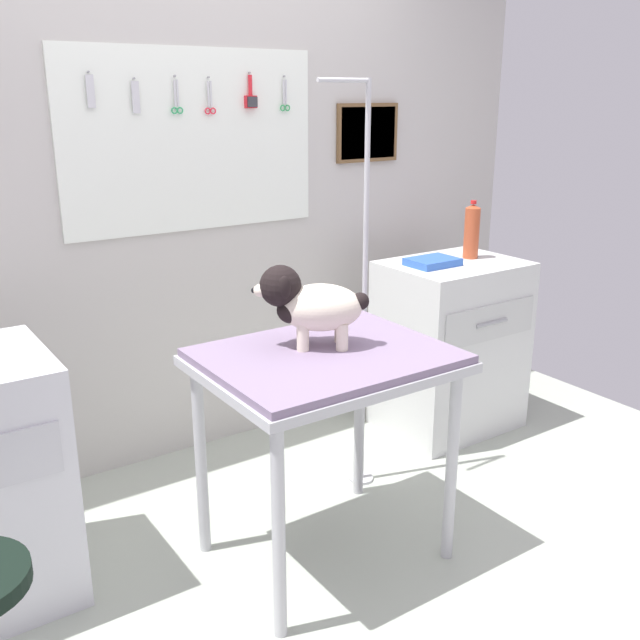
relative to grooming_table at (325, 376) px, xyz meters
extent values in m
cube|color=#A6AE9F|center=(0.00, -0.15, -0.76)|extent=(4.40, 4.00, 0.04)
cube|color=#BCB8B2|center=(0.00, 1.13, 0.41)|extent=(4.00, 0.06, 2.30)
cube|color=white|center=(0.03, 1.09, 0.76)|extent=(1.22, 0.02, 0.80)
cylinder|color=gray|center=(-0.41, 1.08, 1.05)|extent=(0.01, 0.02, 0.01)
cube|color=silver|center=(-0.41, 1.07, 0.97)|extent=(0.03, 0.01, 0.13)
cylinder|color=gray|center=(-0.23, 1.08, 1.02)|extent=(0.01, 0.02, 0.01)
cube|color=silver|center=(-0.23, 1.07, 0.95)|extent=(0.03, 0.01, 0.13)
cylinder|color=gray|center=(-0.04, 1.08, 1.03)|extent=(0.01, 0.02, 0.01)
cube|color=silver|center=(-0.05, 1.07, 0.96)|extent=(0.01, 0.00, 0.11)
cube|color=silver|center=(-0.04, 1.07, 0.96)|extent=(0.01, 0.00, 0.11)
torus|color=#2D9F5D|center=(-0.06, 1.07, 0.89)|extent=(0.03, 0.01, 0.03)
torus|color=#2D9F5D|center=(-0.03, 1.07, 0.89)|extent=(0.03, 0.01, 0.03)
cylinder|color=gray|center=(0.11, 1.08, 1.03)|extent=(0.01, 0.02, 0.01)
cube|color=silver|center=(0.11, 1.07, 0.96)|extent=(0.01, 0.00, 0.11)
cube|color=silver|center=(0.12, 1.07, 0.96)|extent=(0.01, 0.00, 0.11)
torus|color=red|center=(0.10, 1.07, 0.89)|extent=(0.03, 0.01, 0.03)
torus|color=red|center=(0.13, 1.07, 0.89)|extent=(0.03, 0.01, 0.03)
cylinder|color=gray|center=(0.32, 1.08, 1.05)|extent=(0.01, 0.02, 0.01)
cylinder|color=red|center=(0.32, 1.07, 1.00)|extent=(0.02, 0.02, 0.09)
cube|color=red|center=(0.32, 1.07, 0.93)|extent=(0.06, 0.02, 0.06)
cube|color=#333338|center=(0.32, 1.05, 0.93)|extent=(0.05, 0.01, 0.05)
cylinder|color=gray|center=(0.51, 1.08, 1.04)|extent=(0.01, 0.02, 0.01)
cube|color=silver|center=(0.50, 1.07, 0.97)|extent=(0.01, 0.00, 0.11)
cube|color=silver|center=(0.51, 1.07, 0.97)|extent=(0.01, 0.00, 0.11)
torus|color=#2E944F|center=(0.49, 1.07, 0.90)|extent=(0.03, 0.01, 0.03)
torus|color=#2E944F|center=(0.52, 1.07, 0.90)|extent=(0.03, 0.01, 0.03)
cube|color=brown|center=(1.02, 1.09, 0.77)|extent=(0.39, 0.02, 0.30)
cube|color=#B17A52|center=(1.02, 1.08, 0.77)|extent=(0.35, 0.01, 0.26)
cylinder|color=#B7B7BC|center=(-0.37, -0.28, -0.35)|extent=(0.04, 0.04, 0.76)
cylinder|color=#B7B7BC|center=(0.37, -0.28, -0.35)|extent=(0.04, 0.04, 0.76)
cylinder|color=#B7B7BC|center=(-0.37, 0.28, -0.35)|extent=(0.04, 0.04, 0.76)
cylinder|color=#B7B7BC|center=(0.37, 0.28, -0.35)|extent=(0.04, 0.04, 0.76)
cube|color=#B7B7BC|center=(0.00, 0.00, 0.04)|extent=(0.87, 0.68, 0.03)
cube|color=slate|center=(0.00, 0.00, 0.08)|extent=(0.84, 0.66, 0.03)
cylinder|color=#B7B7BC|center=(0.45, 0.36, -0.73)|extent=(0.11, 0.11, 0.01)
cylinder|color=#B7B7BC|center=(0.45, 0.36, 0.14)|extent=(0.02, 0.02, 1.76)
cylinder|color=#B7B7BC|center=(0.33, 0.36, 1.01)|extent=(0.24, 0.02, 0.02)
cylinder|color=beige|center=(-0.06, 0.06, 0.14)|extent=(0.04, 0.04, 0.10)
cylinder|color=beige|center=(-0.01, 0.13, 0.14)|extent=(0.04, 0.04, 0.10)
cylinder|color=beige|center=(0.06, -0.01, 0.14)|extent=(0.04, 0.04, 0.10)
cylinder|color=beige|center=(0.11, 0.06, 0.14)|extent=(0.04, 0.04, 0.10)
ellipsoid|color=beige|center=(0.02, 0.06, 0.24)|extent=(0.35, 0.32, 0.17)
ellipsoid|color=black|center=(-0.07, 0.12, 0.23)|extent=(0.16, 0.17, 0.09)
sphere|color=black|center=(-0.10, 0.14, 0.32)|extent=(0.15, 0.15, 0.15)
ellipsoid|color=beige|center=(-0.15, 0.17, 0.30)|extent=(0.09, 0.08, 0.05)
sphere|color=black|center=(-0.18, 0.19, 0.30)|extent=(0.02, 0.02, 0.02)
ellipsoid|color=black|center=(-0.12, 0.08, 0.33)|extent=(0.06, 0.05, 0.08)
ellipsoid|color=black|center=(-0.05, 0.18, 0.33)|extent=(0.06, 0.05, 0.08)
sphere|color=black|center=(0.14, -0.01, 0.26)|extent=(0.06, 0.06, 0.06)
cube|color=silver|center=(1.19, 0.57, -0.29)|extent=(0.68, 0.52, 0.89)
cube|color=#BDBEBC|center=(1.19, 0.31, -0.10)|extent=(0.60, 0.01, 0.18)
cylinder|color=#99999E|center=(1.19, 0.30, -0.10)|extent=(0.20, 0.02, 0.02)
cylinder|color=#B24928|center=(1.32, 0.60, 0.28)|extent=(0.08, 0.08, 0.26)
cone|color=#B24928|center=(1.32, 0.60, 0.42)|extent=(0.08, 0.08, 0.02)
cylinder|color=red|center=(1.32, 0.60, 0.44)|extent=(0.03, 0.03, 0.02)
cube|color=#2F5CB9|center=(1.05, 0.58, 0.17)|extent=(0.24, 0.18, 0.04)
camera|label=1|loc=(-1.37, -1.97, 0.96)|focal=40.54mm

